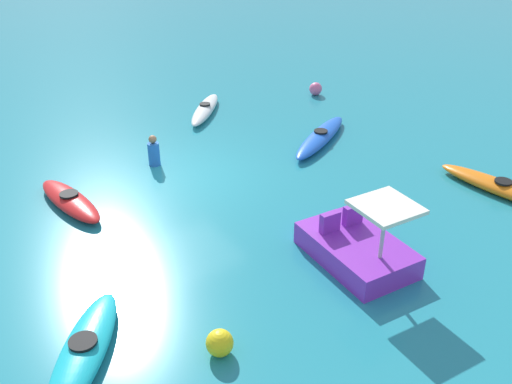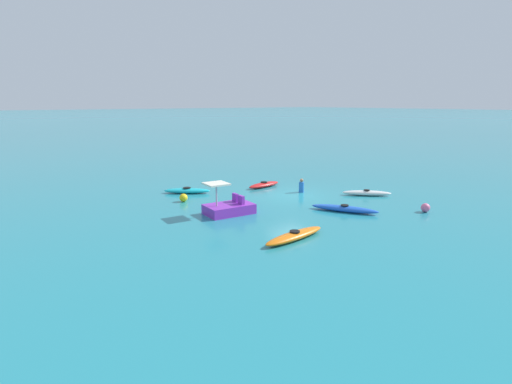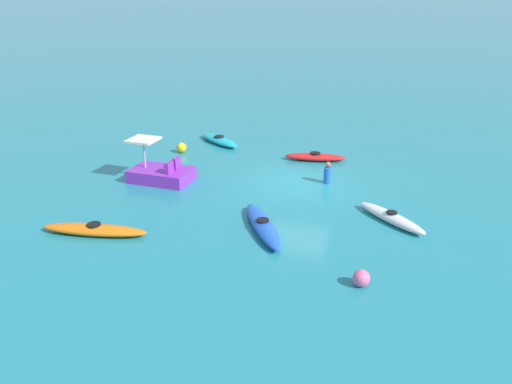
{
  "view_description": "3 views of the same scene",
  "coord_description": "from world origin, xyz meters",
  "px_view_note": "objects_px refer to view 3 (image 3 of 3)",
  "views": [
    {
      "loc": [
        6.23,
        12.09,
        7.03
      ],
      "look_at": [
        -0.26,
        2.91,
        0.77
      ],
      "focal_mm": 39.98,
      "sensor_mm": 36.0,
      "label": 1
    },
    {
      "loc": [
        -17.87,
        16.58,
        5.62
      ],
      "look_at": [
        0.09,
        2.71,
        0.58
      ],
      "focal_mm": 28.58,
      "sensor_mm": 36.0,
      "label": 2
    },
    {
      "loc": [
        -19.25,
        -3.2,
        7.41
      ],
      "look_at": [
        -2.1,
        1.19,
        0.33
      ],
      "focal_mm": 36.94,
      "sensor_mm": 36.0,
      "label": 3
    }
  ],
  "objects_px": {
    "pedal_boat_purple": "(161,173)",
    "buoy_yellow": "(181,148)",
    "kayak_blue": "(263,225)",
    "person_near_shore": "(328,174)",
    "kayak_cyan": "(219,140)",
    "kayak_orange": "(94,230)",
    "kayak_white": "(391,217)",
    "kayak_red": "(315,157)",
    "buoy_pink": "(361,278)"
  },
  "relations": [
    {
      "from": "kayak_white",
      "to": "buoy_yellow",
      "type": "height_order",
      "value": "buoy_yellow"
    },
    {
      "from": "kayak_orange",
      "to": "kayak_red",
      "type": "bearing_deg",
      "value": -31.88
    },
    {
      "from": "pedal_boat_purple",
      "to": "person_near_shore",
      "type": "bearing_deg",
      "value": -77.8
    },
    {
      "from": "kayak_white",
      "to": "pedal_boat_purple",
      "type": "distance_m",
      "value": 9.16
    },
    {
      "from": "pedal_boat_purple",
      "to": "person_near_shore",
      "type": "xyz_separation_m",
      "value": [
        1.4,
        -6.49,
        0.05
      ]
    },
    {
      "from": "buoy_pink",
      "to": "kayak_cyan",
      "type": "bearing_deg",
      "value": 33.55
    },
    {
      "from": "kayak_orange",
      "to": "kayak_red",
      "type": "relative_size",
      "value": 1.26
    },
    {
      "from": "kayak_red",
      "to": "kayak_orange",
      "type": "bearing_deg",
      "value": 148.12
    },
    {
      "from": "kayak_orange",
      "to": "kayak_blue",
      "type": "distance_m",
      "value": 5.31
    },
    {
      "from": "kayak_white",
      "to": "buoy_pink",
      "type": "xyz_separation_m",
      "value": [
        -4.26,
        0.7,
        0.07
      ]
    },
    {
      "from": "kayak_cyan",
      "to": "kayak_orange",
      "type": "bearing_deg",
      "value": 176.42
    },
    {
      "from": "kayak_cyan",
      "to": "kayak_blue",
      "type": "bearing_deg",
      "value": -153.88
    },
    {
      "from": "kayak_orange",
      "to": "pedal_boat_purple",
      "type": "xyz_separation_m",
      "value": [
        4.99,
        -0.05,
        0.17
      ]
    },
    {
      "from": "person_near_shore",
      "to": "kayak_blue",
      "type": "bearing_deg",
      "value": 162.83
    },
    {
      "from": "kayak_orange",
      "to": "kayak_white",
      "type": "height_order",
      "value": "same"
    },
    {
      "from": "kayak_red",
      "to": "kayak_cyan",
      "type": "bearing_deg",
      "value": 73.18
    },
    {
      "from": "kayak_orange",
      "to": "buoy_pink",
      "type": "relative_size",
      "value": 7.48
    },
    {
      "from": "kayak_blue",
      "to": "person_near_shore",
      "type": "bearing_deg",
      "value": -17.17
    },
    {
      "from": "kayak_cyan",
      "to": "person_near_shore",
      "type": "height_order",
      "value": "person_near_shore"
    },
    {
      "from": "buoy_yellow",
      "to": "person_near_shore",
      "type": "height_order",
      "value": "person_near_shore"
    },
    {
      "from": "buoy_pink",
      "to": "person_near_shore",
      "type": "distance_m",
      "value": 7.6
    },
    {
      "from": "buoy_yellow",
      "to": "person_near_shore",
      "type": "distance_m",
      "value": 7.47
    },
    {
      "from": "person_near_shore",
      "to": "buoy_pink",
      "type": "bearing_deg",
      "value": -166.24
    },
    {
      "from": "kayak_white",
      "to": "pedal_boat_purple",
      "type": "height_order",
      "value": "pedal_boat_purple"
    },
    {
      "from": "kayak_red",
      "to": "buoy_yellow",
      "type": "distance_m",
      "value": 6.22
    },
    {
      "from": "kayak_orange",
      "to": "kayak_red",
      "type": "height_order",
      "value": "same"
    },
    {
      "from": "kayak_red",
      "to": "pedal_boat_purple",
      "type": "bearing_deg",
      "value": 126.17
    },
    {
      "from": "kayak_red",
      "to": "person_near_shore",
      "type": "distance_m",
      "value": 2.84
    },
    {
      "from": "kayak_cyan",
      "to": "buoy_yellow",
      "type": "distance_m",
      "value": 2.24
    },
    {
      "from": "buoy_yellow",
      "to": "person_near_shore",
      "type": "bearing_deg",
      "value": -108.14
    },
    {
      "from": "buoy_yellow",
      "to": "buoy_pink",
      "type": "relative_size",
      "value": 1.02
    },
    {
      "from": "kayak_red",
      "to": "kayak_white",
      "type": "distance_m",
      "value": 6.73
    },
    {
      "from": "kayak_red",
      "to": "kayak_white",
      "type": "xyz_separation_m",
      "value": [
        -5.81,
        -3.39,
        -0.0
      ]
    },
    {
      "from": "kayak_orange",
      "to": "buoy_yellow",
      "type": "height_order",
      "value": "buoy_yellow"
    },
    {
      "from": "kayak_red",
      "to": "person_near_shore",
      "type": "height_order",
      "value": "person_near_shore"
    },
    {
      "from": "kayak_orange",
      "to": "pedal_boat_purple",
      "type": "relative_size",
      "value": 1.35
    },
    {
      "from": "kayak_cyan",
      "to": "kayak_red",
      "type": "relative_size",
      "value": 0.99
    },
    {
      "from": "kayak_white",
      "to": "buoy_pink",
      "type": "distance_m",
      "value": 4.32
    },
    {
      "from": "kayak_cyan",
      "to": "buoy_yellow",
      "type": "bearing_deg",
      "value": 146.77
    },
    {
      "from": "pedal_boat_purple",
      "to": "buoy_pink",
      "type": "xyz_separation_m",
      "value": [
        -5.98,
        -8.29,
        -0.1
      ]
    },
    {
      "from": "kayak_white",
      "to": "person_near_shore",
      "type": "distance_m",
      "value": 4.01
    },
    {
      "from": "kayak_red",
      "to": "buoy_yellow",
      "type": "height_order",
      "value": "buoy_yellow"
    },
    {
      "from": "kayak_white",
      "to": "kayak_orange",
      "type": "bearing_deg",
      "value": 109.88
    },
    {
      "from": "pedal_boat_purple",
      "to": "buoy_yellow",
      "type": "height_order",
      "value": "pedal_boat_purple"
    },
    {
      "from": "kayak_cyan",
      "to": "person_near_shore",
      "type": "distance_m",
      "value": 7.22
    },
    {
      "from": "buoy_pink",
      "to": "person_near_shore",
      "type": "height_order",
      "value": "person_near_shore"
    },
    {
      "from": "kayak_orange",
      "to": "kayak_cyan",
      "type": "xyz_separation_m",
      "value": [
        10.59,
        -0.66,
        0.0
      ]
    },
    {
      "from": "kayak_blue",
      "to": "pedal_boat_purple",
      "type": "distance_m",
      "value": 6.04
    },
    {
      "from": "pedal_boat_purple",
      "to": "buoy_yellow",
      "type": "distance_m",
      "value": 3.78
    },
    {
      "from": "kayak_orange",
      "to": "kayak_blue",
      "type": "relative_size",
      "value": 1.02
    }
  ]
}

